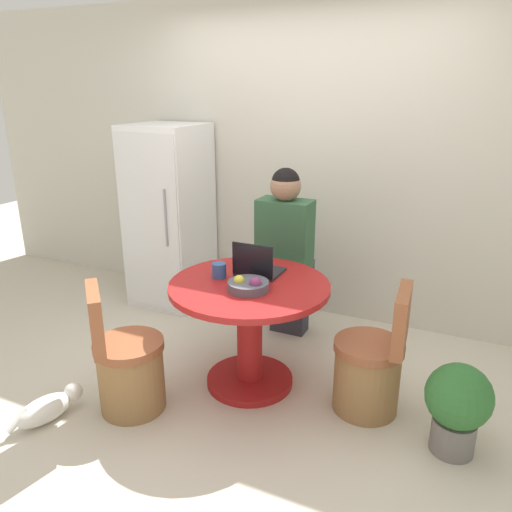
% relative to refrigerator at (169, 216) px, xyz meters
% --- Properties ---
extents(ground_plane, '(12.00, 12.00, 0.00)m').
position_rel_refrigerator_xyz_m(ground_plane, '(1.19, -1.13, -0.80)').
color(ground_plane, beige).
extents(wall_back, '(7.00, 0.06, 2.60)m').
position_rel_refrigerator_xyz_m(wall_back, '(1.19, 0.36, 0.50)').
color(wall_back, beige).
rests_on(wall_back, ground_plane).
extents(refrigerator, '(0.61, 0.63, 1.60)m').
position_rel_refrigerator_xyz_m(refrigerator, '(0.00, 0.00, 0.00)').
color(refrigerator, white).
rests_on(refrigerator, ground_plane).
extents(dining_table, '(1.02, 1.02, 0.73)m').
position_rel_refrigerator_xyz_m(dining_table, '(1.25, -0.96, -0.32)').
color(dining_table, maroon).
rests_on(dining_table, ground_plane).
extents(chair_near_left_corner, '(0.49, 0.49, 0.82)m').
position_rel_refrigerator_xyz_m(chair_near_left_corner, '(0.69, -1.52, -0.52)').
color(chair_near_left_corner, olive).
rests_on(chair_near_left_corner, ground_plane).
extents(chair_right_side, '(0.43, 0.42, 0.82)m').
position_rel_refrigerator_xyz_m(chair_right_side, '(2.04, -0.90, -0.52)').
color(chair_right_side, olive).
rests_on(chair_right_side, ground_plane).
extents(person_seated, '(0.40, 0.37, 1.35)m').
position_rel_refrigerator_xyz_m(person_seated, '(1.21, -0.23, -0.04)').
color(person_seated, '#2D2D38').
rests_on(person_seated, ground_plane).
extents(laptop, '(0.28, 0.25, 0.23)m').
position_rel_refrigerator_xyz_m(laptop, '(1.24, -0.80, -0.02)').
color(laptop, '#232328').
rests_on(laptop, dining_table).
extents(fruit_bowl, '(0.25, 0.25, 0.10)m').
position_rel_refrigerator_xyz_m(fruit_bowl, '(1.29, -1.06, -0.04)').
color(fruit_bowl, '#4C4C56').
rests_on(fruit_bowl, dining_table).
extents(coffee_cup, '(0.09, 0.09, 0.10)m').
position_rel_refrigerator_xyz_m(coffee_cup, '(1.03, -0.95, -0.02)').
color(coffee_cup, '#2D4C84').
rests_on(coffee_cup, dining_table).
extents(cat, '(0.23, 0.47, 0.16)m').
position_rel_refrigerator_xyz_m(cat, '(0.32, -1.82, -0.71)').
color(cat, white).
rests_on(cat, ground_plane).
extents(potted_plant, '(0.35, 0.35, 0.52)m').
position_rel_refrigerator_xyz_m(potted_plant, '(2.54, -1.08, -0.50)').
color(potted_plant, slate).
rests_on(potted_plant, ground_plane).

